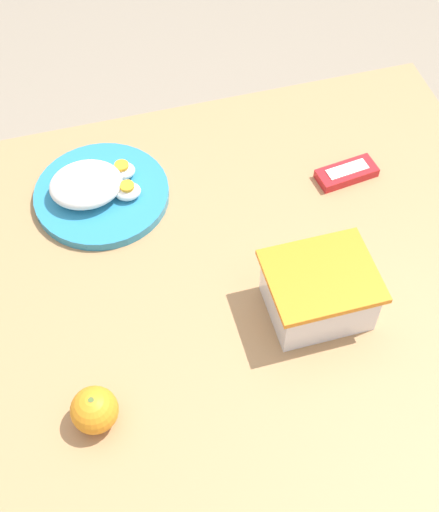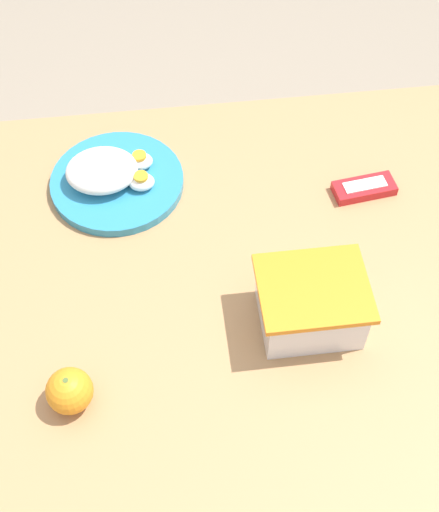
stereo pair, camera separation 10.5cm
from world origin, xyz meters
name	(u,v)px [view 1 (the left image)]	position (x,y,z in m)	size (l,w,h in m)	color
ground_plane	(222,452)	(0.00, 0.00, 0.00)	(10.00, 10.00, 0.00)	gray
table	(223,316)	(0.00, 0.00, 0.65)	(1.10, 0.90, 0.73)	#AD7F51
food_container	(318,294)	(-0.14, 0.07, 0.77)	(0.17, 0.14, 0.10)	white
orange_fruit	(94,410)	(0.24, 0.17, 0.77)	(0.07, 0.07, 0.07)	orange
rice_plate	(97,190)	(0.16, -0.25, 0.75)	(0.24, 0.24, 0.07)	teal
candy_bar	(347,173)	(-0.29, -0.18, 0.74)	(0.12, 0.06, 0.02)	red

